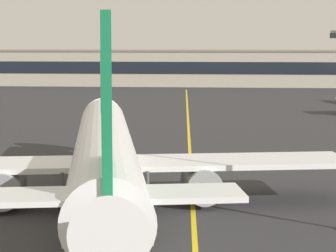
# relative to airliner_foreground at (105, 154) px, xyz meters

# --- Properties ---
(taxiway_centreline) EXTENTS (13.13, 179.56, 0.01)m
(taxiway_centreline) POSITION_rel_airliner_foreground_xyz_m (4.26, 19.44, -3.37)
(taxiway_centreline) COLOR yellow
(taxiway_centreline) RESTS_ON ground
(airliner_foreground) EXTENTS (32.33, 41.26, 11.65)m
(airliner_foreground) POSITION_rel_airliner_foreground_xyz_m (0.00, 0.00, 0.00)
(airliner_foreground) COLOR white
(airliner_foreground) RESTS_ON ground
(safety_cone_by_nose_gear) EXTENTS (0.44, 0.44, 0.55)m
(safety_cone_by_nose_gear) POSITION_rel_airliner_foreground_xyz_m (0.71, 15.40, -3.11)
(safety_cone_by_nose_gear) COLOR orange
(safety_cone_by_nose_gear) RESTS_ON ground
(terminal_building) EXTENTS (120.85, 12.40, 8.58)m
(terminal_building) POSITION_rel_airliner_foreground_xyz_m (2.33, 123.25, 0.93)
(terminal_building) COLOR #B2A893
(terminal_building) RESTS_ON ground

